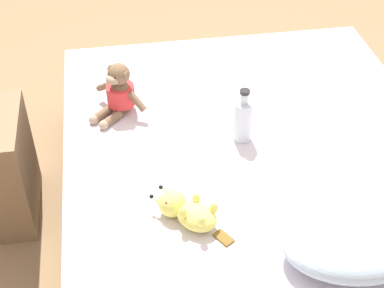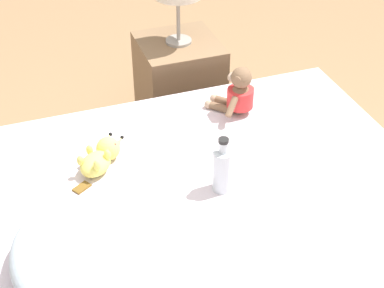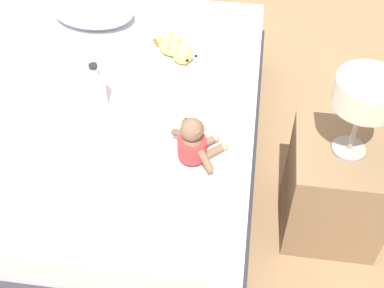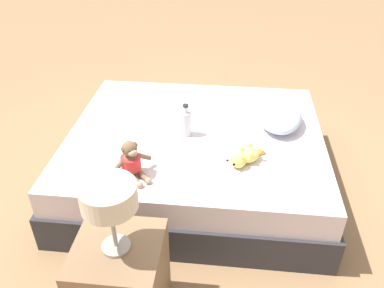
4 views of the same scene
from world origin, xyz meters
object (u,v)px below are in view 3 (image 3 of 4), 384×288
(bed, at_px, (101,129))
(glass_bottle, at_px, (97,90))
(pillow, at_px, (92,10))
(nightstand, at_px, (335,189))
(plush_monkey, at_px, (194,143))
(bedside_lamp, at_px, (367,95))
(plush_yellow_creature, at_px, (176,49))

(bed, relative_size, glass_bottle, 7.73)
(bed, height_order, pillow, pillow)
(pillow, relative_size, nightstand, 0.94)
(pillow, distance_m, nightstand, 1.61)
(plush_monkey, height_order, bedside_lamp, bedside_lamp)
(pillow, xyz_separation_m, bedside_lamp, (1.33, -0.87, 0.30))
(pillow, bearing_deg, nightstand, -33.05)
(pillow, distance_m, plush_monkey, 1.17)
(pillow, distance_m, glass_bottle, 0.70)
(plush_monkey, relative_size, plush_yellow_creature, 0.94)
(bed, distance_m, glass_bottle, 0.34)
(plush_yellow_creature, distance_m, nightstand, 1.05)
(bedside_lamp, bearing_deg, glass_bottle, 170.04)
(pillow, height_order, nightstand, pillow)
(pillow, height_order, plush_yellow_creature, pillow)
(pillow, relative_size, glass_bottle, 2.06)
(bed, height_order, glass_bottle, glass_bottle)
(nightstand, relative_size, bedside_lamp, 1.40)
(glass_bottle, relative_size, bedside_lamp, 0.64)
(plush_monkey, xyz_separation_m, glass_bottle, (-0.48, 0.27, 0.00))
(plush_monkey, relative_size, bedside_lamp, 0.68)
(glass_bottle, xyz_separation_m, bedside_lamp, (1.12, -0.20, 0.28))
(bed, relative_size, plush_monkey, 7.25)
(glass_bottle, bearing_deg, plush_monkey, -29.32)
(bedside_lamp, bearing_deg, plush_yellow_creature, 143.47)
(bed, xyz_separation_m, plush_yellow_creature, (0.34, 0.35, 0.28))
(pillow, bearing_deg, bedside_lamp, -33.05)
(glass_bottle, height_order, nightstand, glass_bottle)
(plush_monkey, distance_m, glass_bottle, 0.56)
(pillow, bearing_deg, bed, -74.48)
(glass_bottle, bearing_deg, nightstand, -9.96)
(plush_yellow_creature, height_order, nightstand, plush_yellow_creature)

